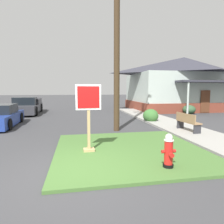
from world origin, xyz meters
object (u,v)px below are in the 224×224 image
object	(u,v)px
utility_pole	(117,24)
manhole_cover	(81,141)
stop_sign	(89,118)
fire_hydrant	(169,151)
street_bench	(187,121)
parked_sedan_blue	(0,117)
pickup_truck_charcoal	(27,107)

from	to	relation	value
utility_pole	manhole_cover	bearing A→B (deg)	-137.20
stop_sign	fire_hydrant	bearing A→B (deg)	-41.22
stop_sign	street_bench	size ratio (longest dim) A/B	1.46
stop_sign	parked_sedan_blue	distance (m)	7.51
street_bench	manhole_cover	bearing A→B (deg)	-174.25
manhole_cover	street_bench	bearing A→B (deg)	5.75
fire_hydrant	utility_pole	size ratio (longest dim) A/B	0.09
pickup_truck_charcoal	utility_pole	world-z (taller)	utility_pole
parked_sedan_blue	pickup_truck_charcoal	world-z (taller)	pickup_truck_charcoal
fire_hydrant	street_bench	distance (m)	4.84
utility_pole	stop_sign	bearing A→B (deg)	-115.58
stop_sign	parked_sedan_blue	size ratio (longest dim) A/B	0.50
fire_hydrant	utility_pole	xyz separation A→B (m)	(-0.32, 5.10, 4.78)
stop_sign	pickup_truck_charcoal	distance (m)	12.65
fire_hydrant	stop_sign	world-z (taller)	stop_sign
pickup_truck_charcoal	utility_pole	bearing A→B (deg)	-53.09
stop_sign	street_bench	world-z (taller)	stop_sign
stop_sign	manhole_cover	xyz separation A→B (m)	(-0.24, 1.66, -1.17)
parked_sedan_blue	street_bench	xyz separation A→B (m)	(9.59, -3.62, 0.04)
street_bench	fire_hydrant	bearing A→B (deg)	-126.73
fire_hydrant	parked_sedan_blue	xyz separation A→B (m)	(-6.69, 7.50, 0.04)
fire_hydrant	utility_pole	bearing A→B (deg)	93.62
street_bench	stop_sign	bearing A→B (deg)	-155.82
stop_sign	street_bench	xyz separation A→B (m)	(4.84, 2.18, -0.59)
stop_sign	parked_sedan_blue	world-z (taller)	stop_sign
fire_hydrant	manhole_cover	world-z (taller)	fire_hydrant
manhole_cover	parked_sedan_blue	distance (m)	6.13
pickup_truck_charcoal	utility_pole	distance (m)	11.44
fire_hydrant	stop_sign	size ratio (longest dim) A/B	0.41
stop_sign	utility_pole	world-z (taller)	utility_pole
parked_sedan_blue	pickup_truck_charcoal	bearing A→B (deg)	89.10
fire_hydrant	pickup_truck_charcoal	size ratio (longest dim) A/B	0.16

